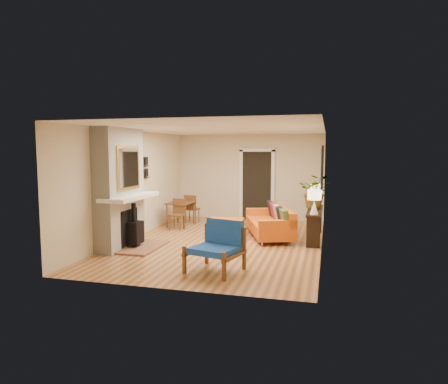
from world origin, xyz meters
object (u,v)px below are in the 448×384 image
Objects in this scene: dining_table at (183,207)px; lamp_near at (314,199)px; houseplant at (315,192)px; ottoman at (226,227)px; sofa at (272,223)px; lamp_far at (316,192)px; console_table at (315,216)px; blue_chair at (218,244)px.

dining_table is 2.84× the size of lamp_near.
dining_table is at bearing 169.88° from houseplant.
dining_table reaches higher than ottoman.
ottoman is 0.60× the size of dining_table.
ottoman is at bearing -165.39° from sofa.
houseplant is (-0.01, 0.91, 0.07)m from lamp_near.
dining_table reaches higher than sofa.
dining_table is at bearing 177.41° from lamp_far.
houseplant is (3.64, -0.65, 0.59)m from dining_table.
sofa is at bearing -148.40° from lamp_far.
dining_table is 3.69m from lamp_far.
console_table is 0.84m from lamp_far.
houseplant is at bearing 11.50° from ottoman.
blue_chair is 0.56× the size of console_table.
lamp_near is (2.13, -0.48, 0.82)m from ottoman.
console_table is 0.59m from houseplant.
ottoman is 1.71× the size of lamp_near.
sofa is 1.05m from console_table.
console_table is 2.27× the size of houseplant.
ottoman is at bearing -173.93° from console_table.
blue_chair is (-0.55, -2.98, 0.13)m from sofa.
dining_table is 3.75m from console_table.
houseplant reaches higher than lamp_near.
sofa is 2.69× the size of houseplant.
lamp_near reaches higher than console_table.
lamp_far reaches higher than console_table.
sofa is 2.76m from dining_table.
dining_table is 1.88× the size of houseplant.
sofa is at bearing 142.80° from lamp_near.
dining_table is at bearing 156.82° from lamp_near.
sofa is 3.03m from blue_chair.
sofa reaches higher than ottoman.
blue_chair is 1.26× the size of houseplant.
blue_chair is at bearing -78.26° from ottoman.
sofa is at bearing 79.46° from blue_chair.
console_table is at bearing 90.00° from lamp_near.
dining_table is 2.84× the size of lamp_far.
blue_chair is 2.77m from lamp_near.
blue_chair is at bearing -100.54° from sofa.
lamp_far is (2.13, 0.92, 0.82)m from ottoman.
lamp_near is (3.65, -1.56, 0.52)m from dining_table.
lamp_far is (0.00, 1.40, 0.00)m from lamp_near.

